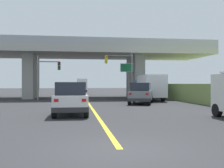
{
  "coord_description": "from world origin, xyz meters",
  "views": [
    {
      "loc": [
        -1.31,
        -7.75,
        1.93
      ],
      "look_at": [
        1.44,
        12.13,
        1.91
      ],
      "focal_mm": 43.0,
      "sensor_mm": 36.0,
      "label": 1
    }
  ],
  "objects_px": {
    "sedan_oncoming": "(77,89)",
    "highway_sign": "(127,71)",
    "suv_crossing": "(141,93)",
    "traffic_signal_nearside": "(123,68)",
    "box_truck": "(149,87)",
    "semi_truck_distant": "(82,85)",
    "traffic_signal_farside": "(46,72)",
    "suv_lead": "(71,99)"
  },
  "relations": [
    {
      "from": "suv_crossing",
      "to": "traffic_signal_nearside",
      "type": "bearing_deg",
      "value": 112.5
    },
    {
      "from": "traffic_signal_farside",
      "to": "highway_sign",
      "type": "relative_size",
      "value": 1.11
    },
    {
      "from": "sedan_oncoming",
      "to": "traffic_signal_nearside",
      "type": "bearing_deg",
      "value": -70.36
    },
    {
      "from": "traffic_signal_farside",
      "to": "semi_truck_distant",
      "type": "xyz_separation_m",
      "value": [
        5.03,
        32.4,
        -1.67
      ]
    },
    {
      "from": "traffic_signal_farside",
      "to": "semi_truck_distant",
      "type": "bearing_deg",
      "value": 81.17
    },
    {
      "from": "sedan_oncoming",
      "to": "box_truck",
      "type": "bearing_deg",
      "value": -65.23
    },
    {
      "from": "traffic_signal_nearside",
      "to": "semi_truck_distant",
      "type": "height_order",
      "value": "traffic_signal_nearside"
    },
    {
      "from": "suv_lead",
      "to": "suv_crossing",
      "type": "relative_size",
      "value": 0.84
    },
    {
      "from": "highway_sign",
      "to": "semi_truck_distant",
      "type": "relative_size",
      "value": 0.65
    },
    {
      "from": "suv_lead",
      "to": "traffic_signal_nearside",
      "type": "height_order",
      "value": "traffic_signal_nearside"
    },
    {
      "from": "highway_sign",
      "to": "semi_truck_distant",
      "type": "bearing_deg",
      "value": 99.61
    },
    {
      "from": "traffic_signal_nearside",
      "to": "semi_truck_distant",
      "type": "xyz_separation_m",
      "value": [
        -4.23,
        32.28,
        -2.24
      ]
    },
    {
      "from": "sedan_oncoming",
      "to": "semi_truck_distant",
      "type": "xyz_separation_m",
      "value": [
        1.23,
        16.97,
        0.61
      ]
    },
    {
      "from": "suv_crossing",
      "to": "traffic_signal_nearside",
      "type": "xyz_separation_m",
      "value": [
        -0.41,
        7.36,
        2.85
      ]
    },
    {
      "from": "suv_crossing",
      "to": "semi_truck_distant",
      "type": "xyz_separation_m",
      "value": [
        -4.65,
        39.65,
        0.61
      ]
    },
    {
      "from": "suv_crossing",
      "to": "box_truck",
      "type": "bearing_deg",
      "value": 85.18
    },
    {
      "from": "traffic_signal_farside",
      "to": "highway_sign",
      "type": "height_order",
      "value": "traffic_signal_farside"
    },
    {
      "from": "traffic_signal_farside",
      "to": "suv_lead",
      "type": "bearing_deg",
      "value": -78.52
    },
    {
      "from": "highway_sign",
      "to": "traffic_signal_farside",
      "type": "bearing_deg",
      "value": -168.07
    },
    {
      "from": "suv_lead",
      "to": "sedan_oncoming",
      "type": "bearing_deg",
      "value": 88.82
    },
    {
      "from": "box_truck",
      "to": "semi_truck_distant",
      "type": "height_order",
      "value": "semi_truck_distant"
    },
    {
      "from": "box_truck",
      "to": "semi_truck_distant",
      "type": "bearing_deg",
      "value": 101.28
    },
    {
      "from": "suv_crossing",
      "to": "sedan_oncoming",
      "type": "distance_m",
      "value": 23.42
    },
    {
      "from": "traffic_signal_farside",
      "to": "semi_truck_distant",
      "type": "distance_m",
      "value": 32.84
    },
    {
      "from": "sedan_oncoming",
      "to": "traffic_signal_nearside",
      "type": "xyz_separation_m",
      "value": [
        5.47,
        -15.31,
        2.85
      ]
    },
    {
      "from": "suv_lead",
      "to": "traffic_signal_nearside",
      "type": "relative_size",
      "value": 0.71
    },
    {
      "from": "suv_lead",
      "to": "box_truck",
      "type": "relative_size",
      "value": 0.65
    },
    {
      "from": "traffic_signal_nearside",
      "to": "semi_truck_distant",
      "type": "distance_m",
      "value": 32.64
    },
    {
      "from": "suv_lead",
      "to": "traffic_signal_nearside",
      "type": "distance_m",
      "value": 17.07
    },
    {
      "from": "suv_lead",
      "to": "semi_truck_distant",
      "type": "height_order",
      "value": "semi_truck_distant"
    },
    {
      "from": "suv_crossing",
      "to": "sedan_oncoming",
      "type": "bearing_deg",
      "value": 123.83
    },
    {
      "from": "suv_lead",
      "to": "highway_sign",
      "type": "relative_size",
      "value": 0.9
    },
    {
      "from": "suv_crossing",
      "to": "highway_sign",
      "type": "bearing_deg",
      "value": 106.38
    },
    {
      "from": "box_truck",
      "to": "traffic_signal_nearside",
      "type": "xyz_separation_m",
      "value": [
        -2.67,
        2.32,
        2.32
      ]
    },
    {
      "from": "highway_sign",
      "to": "semi_truck_distant",
      "type": "xyz_separation_m",
      "value": [
        -5.12,
        30.26,
        -1.9
      ]
    },
    {
      "from": "suv_crossing",
      "to": "semi_truck_distant",
      "type": "bearing_deg",
      "value": 115.98
    },
    {
      "from": "box_truck",
      "to": "semi_truck_distant",
      "type": "relative_size",
      "value": 0.9
    },
    {
      "from": "box_truck",
      "to": "highway_sign",
      "type": "distance_m",
      "value": 5.1
    },
    {
      "from": "traffic_signal_nearside",
      "to": "semi_truck_distant",
      "type": "relative_size",
      "value": 0.83
    },
    {
      "from": "sedan_oncoming",
      "to": "highway_sign",
      "type": "relative_size",
      "value": 0.96
    },
    {
      "from": "box_truck",
      "to": "traffic_signal_nearside",
      "type": "relative_size",
      "value": 1.08
    },
    {
      "from": "sedan_oncoming",
      "to": "traffic_signal_farside",
      "type": "distance_m",
      "value": 16.06
    }
  ]
}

